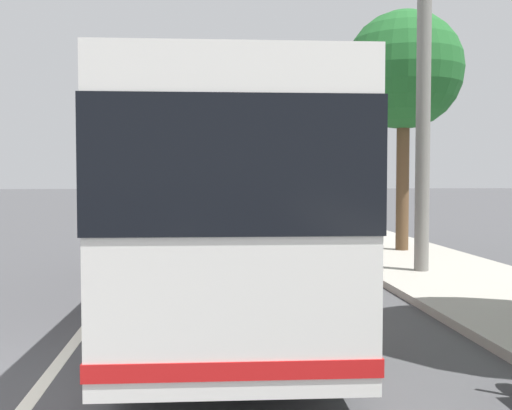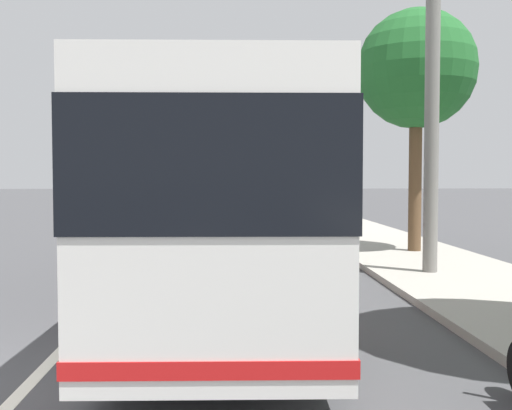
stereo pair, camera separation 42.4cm
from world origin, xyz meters
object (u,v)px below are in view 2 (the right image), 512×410
(roadside_tree_mid_block, at_px, (416,71))
(car_ahead_same_lane, at_px, (236,196))
(coach_bus, at_px, (228,194))
(car_behind_bus, at_px, (167,199))
(car_far_distant, at_px, (235,207))
(utility_pole, at_px, (432,129))

(roadside_tree_mid_block, bearing_deg, car_ahead_same_lane, 8.19)
(coach_bus, bearing_deg, car_behind_bus, 9.26)
(car_far_distant, bearing_deg, roadside_tree_mid_block, -165.64)
(car_ahead_same_lane, bearing_deg, car_behind_bus, 139.84)
(roadside_tree_mid_block, bearing_deg, car_far_distant, 18.94)
(car_far_distant, bearing_deg, coach_bus, 174.13)
(car_behind_bus, relative_size, utility_pole, 0.61)
(coach_bus, relative_size, car_far_distant, 2.46)
(car_behind_bus, bearing_deg, roadside_tree_mid_block, 22.19)
(car_behind_bus, distance_m, roadside_tree_mid_block, 27.53)
(roadside_tree_mid_block, bearing_deg, utility_pole, 167.31)
(car_behind_bus, height_order, car_far_distant, car_behind_bus)
(car_ahead_same_lane, distance_m, roadside_tree_mid_block, 32.15)
(car_far_distant, distance_m, car_ahead_same_lane, 17.38)
(roadside_tree_mid_block, height_order, utility_pole, roadside_tree_mid_block)
(coach_bus, bearing_deg, car_far_distant, 0.45)
(coach_bus, relative_size, roadside_tree_mid_block, 1.68)
(car_far_distant, distance_m, roadside_tree_mid_block, 15.61)
(utility_pole, bearing_deg, coach_bus, 116.83)
(car_ahead_same_lane, bearing_deg, utility_pole, -175.09)
(coach_bus, height_order, car_far_distant, coach_bus)
(car_far_distant, relative_size, roadside_tree_mid_block, 0.68)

